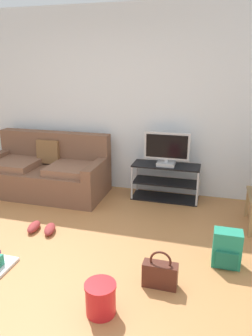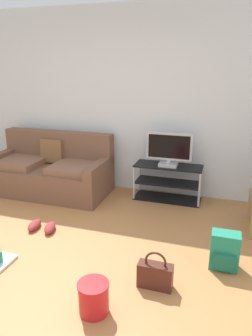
# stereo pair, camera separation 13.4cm
# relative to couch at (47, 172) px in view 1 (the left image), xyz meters

# --- Properties ---
(ground_plane) EXTENTS (9.00, 9.80, 0.02)m
(ground_plane) POSITION_rel_couch_xyz_m (0.88, -1.92, -0.34)
(ground_plane) COLOR #B27542
(wall_back) EXTENTS (9.00, 0.10, 2.70)m
(wall_back) POSITION_rel_couch_xyz_m (0.88, 0.53, 1.02)
(wall_back) COLOR silver
(wall_back) RESTS_ON ground_plane
(couch) EXTENTS (1.81, 0.88, 0.89)m
(couch) POSITION_rel_couch_xyz_m (0.00, 0.00, 0.00)
(couch) COLOR brown
(couch) RESTS_ON ground_plane
(tv_stand) EXTENTS (0.96, 0.37, 0.52)m
(tv_stand) POSITION_rel_couch_xyz_m (1.78, 0.23, -0.07)
(tv_stand) COLOR black
(tv_stand) RESTS_ON ground_plane
(flat_tv) EXTENTS (0.64, 0.22, 0.48)m
(flat_tv) POSITION_rel_couch_xyz_m (1.78, 0.21, 0.43)
(flat_tv) COLOR #B2B2B7
(flat_tv) RESTS_ON tv_stand
(backpack) EXTENTS (0.27, 0.24, 0.37)m
(backpack) POSITION_rel_couch_xyz_m (2.61, -1.24, -0.14)
(backpack) COLOR #238466
(backpack) RESTS_ON ground_plane
(handbag) EXTENTS (0.31, 0.12, 0.36)m
(handbag) POSITION_rel_couch_xyz_m (2.04, -1.72, -0.20)
(handbag) COLOR #4C2319
(handbag) RESTS_ON ground_plane
(cleaning_bucket) EXTENTS (0.25, 0.25, 0.27)m
(cleaning_bucket) POSITION_rel_couch_xyz_m (1.64, -2.16, -0.18)
(cleaning_bucket) COLOR red
(cleaning_bucket) RESTS_ON ground_plane
(sneakers_pair) EXTENTS (0.39, 0.29, 0.09)m
(sneakers_pair) POSITION_rel_couch_xyz_m (0.52, -1.13, -0.28)
(sneakers_pair) COLOR #993333
(sneakers_pair) RESTS_ON ground_plane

